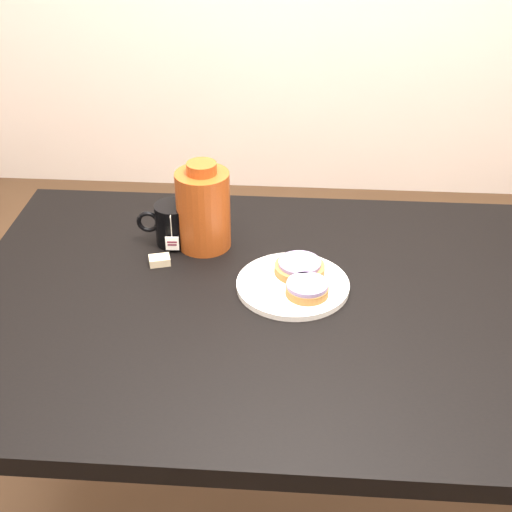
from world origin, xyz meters
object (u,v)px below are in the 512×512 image
at_px(teabag_pouch, 160,260).
at_px(bagel_front, 307,289).
at_px(plate, 293,284).
at_px(bagel_back, 300,267).
at_px(bagel_package, 203,208).
at_px(table, 299,332).
at_px(mug, 173,224).

bearing_deg(teabag_pouch, bagel_front, -18.68).
relative_size(plate, bagel_front, 2.06).
bearing_deg(bagel_back, bagel_package, 151.58).
height_order(bagel_front, teabag_pouch, bagel_front).
relative_size(table, plate, 5.95).
xyz_separation_m(table, bagel_front, (0.01, 0.00, 0.11)).
bearing_deg(bagel_front, teabag_pouch, 161.32).
bearing_deg(bagel_package, bagel_front, -39.98).
height_order(plate, bagel_package, bagel_package).
height_order(bagel_back, mug, mug).
bearing_deg(plate, bagel_package, 142.28).
bearing_deg(mug, teabag_pouch, -102.70).
distance_m(bagel_back, bagel_package, 0.26).
distance_m(teabag_pouch, bagel_package, 0.15).
distance_m(plate, bagel_front, 0.05).
relative_size(bagel_back, teabag_pouch, 3.27).
bearing_deg(bagel_back, mug, 156.83).
distance_m(table, mug, 0.38).
bearing_deg(bagel_package, plate, -37.72).
distance_m(plate, teabag_pouch, 0.30).
height_order(bagel_back, bagel_front, same).
xyz_separation_m(bagel_front, bagel_package, (-0.24, 0.20, 0.07)).
xyz_separation_m(mug, teabag_pouch, (-0.02, -0.09, -0.04)).
relative_size(table, bagel_back, 9.51).
relative_size(plate, teabag_pouch, 5.23).
bearing_deg(teabag_pouch, bagel_package, 44.96).
bearing_deg(bagel_package, teabag_pouch, -135.04).
distance_m(bagel_back, teabag_pouch, 0.31).
bearing_deg(teabag_pouch, plate, -13.62).
bearing_deg(table, mug, 144.86).
relative_size(plate, bagel_package, 1.15).
bearing_deg(mug, bagel_back, -25.71).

